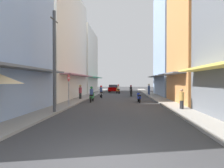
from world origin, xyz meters
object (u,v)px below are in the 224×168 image
Objects in this scene: motorbike_green at (92,95)px; street_sign_no_entry at (69,86)px; motorbike_silver at (101,92)px; parked_car at (114,88)px; motorbike_orange at (118,89)px; pedestrian_crossing at (149,89)px; motorbike_blue at (139,97)px; utility_pole at (54,61)px; motorbike_black at (131,91)px; pedestrian_midway at (182,100)px; pedestrian_foreground at (80,91)px.

street_sign_no_entry is at bearing -103.79° from motorbike_green.
parked_car is (0.82, 13.80, 0.04)m from motorbike_silver.
motorbike_silver and motorbike_orange have the same top height.
pedestrian_crossing reaches higher than motorbike_green.
street_sign_no_entry is at bearing -118.24° from pedestrian_crossing.
motorbike_blue is (4.70, -0.08, -0.20)m from motorbike_green.
utility_pole is (-5.90, -7.39, 2.88)m from motorbike_blue.
utility_pole is (-5.35, -15.63, 2.68)m from motorbike_black.
pedestrian_midway is 8.59m from street_sign_no_entry.
motorbike_green is at bearing -92.93° from motorbike_silver.
motorbike_black is (4.15, 8.15, 0.00)m from motorbike_green.
motorbike_green is 4.72m from street_sign_no_entry.
street_sign_no_entry is (-1.10, -4.48, 1.01)m from motorbike_green.
motorbike_orange is at bearing 100.06° from motorbike_blue.
motorbike_orange is at bearing 107.80° from motorbike_black.
pedestrian_foreground is 10.15m from utility_pole.
motorbike_green reaches higher than parked_car.
utility_pole is at bearing -108.90° from motorbike_black.
motorbike_silver is 0.27× the size of utility_pole.
utility_pole is (-1.48, -12.90, 2.68)m from motorbike_silver.
motorbike_black is 1.05× the size of motorbike_orange.
street_sign_no_entry is at bearing -99.65° from motorbike_orange.
street_sign_no_entry is (0.10, 2.99, -1.67)m from utility_pole.
motorbike_black is at bearing 93.84° from motorbike_blue.
pedestrian_crossing is (2.16, 10.43, 0.48)m from motorbike_blue.
motorbike_blue is (0.55, -8.24, -0.20)m from motorbike_black.
motorbike_green is 1.00× the size of motorbike_black.
street_sign_no_entry is (-7.96, -14.83, 0.73)m from pedestrian_crossing.
parked_car is 2.65× the size of pedestrian_midway.
pedestrian_foreground is (-9.08, 7.88, 0.19)m from pedestrian_midway.
motorbike_black is at bearing -141.06° from pedestrian_crossing.
pedestrian_foreground is (-5.85, -5.78, 0.27)m from motorbike_black.
motorbike_green is 12.42m from pedestrian_crossing.
pedestrian_midway is 0.90× the size of pedestrian_crossing.
motorbike_green and motorbike_black have the same top height.
motorbike_silver is at bearing -93.42° from parked_car.
motorbike_blue is 7.38m from street_sign_no_entry.
pedestrian_crossing is at bearing 78.29° from motorbike_blue.
parked_car is (-3.60, 19.31, 0.24)m from motorbike_blue.
motorbike_green and motorbike_orange have the same top height.
utility_pole is (-3.32, -21.94, 2.68)m from motorbike_orange.
motorbike_green is 8.03m from utility_pole.
motorbike_green is 1.00× the size of motorbike_blue.
pedestrian_midway is (5.26, -19.97, 0.08)m from motorbike_orange.
motorbike_blue is at bearing 116.29° from pedestrian_midway.
pedestrian_crossing is (-0.52, 15.85, 0.20)m from pedestrian_midway.
motorbike_black is 6.63m from motorbike_orange.
motorbike_black is 16.73m from utility_pole.
motorbike_black is at bearing -72.20° from motorbike_orange.
pedestrian_midway is 12.03m from pedestrian_foreground.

